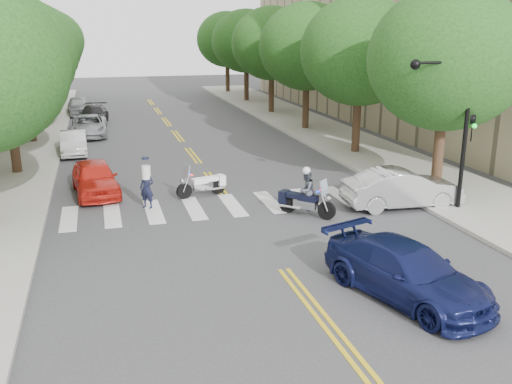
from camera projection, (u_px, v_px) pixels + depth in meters
name	position (u px, v px, depth m)	size (l,w,h in m)	color
ground	(284.00, 270.00, 16.61)	(140.00, 140.00, 0.00)	#38383A
sidewalk_left	(21.00, 143.00, 34.50)	(5.00, 60.00, 0.15)	#9E9991
sidewalk_right	(315.00, 128.00, 39.39)	(5.00, 60.00, 0.15)	#9E9991
tree_l_1	(4.00, 56.00, 25.75)	(6.40, 6.40, 8.45)	#382316
tree_l_2	(23.00, 49.00, 33.15)	(6.40, 6.40, 8.45)	#382316
tree_l_3	(36.00, 45.00, 40.56)	(6.40, 6.40, 8.45)	#382316
tree_l_4	(44.00, 43.00, 47.96)	(6.40, 6.40, 8.45)	#382316
tree_l_5	(50.00, 40.00, 55.36)	(6.40, 6.40, 8.45)	#382316
tree_r_0	(447.00, 59.00, 22.88)	(6.40, 6.40, 8.45)	#382316
tree_r_1	(360.00, 51.00, 30.28)	(6.40, 6.40, 8.45)	#382316
tree_r_2	(307.00, 47.00, 37.68)	(6.40, 6.40, 8.45)	#382316
tree_r_3	(272.00, 43.00, 45.09)	(6.40, 6.40, 8.45)	#382316
tree_r_4	(246.00, 41.00, 52.49)	(6.40, 6.40, 8.45)	#382316
tree_r_5	(227.00, 39.00, 59.89)	(6.40, 6.40, 8.45)	#382316
traffic_signal_pole	(456.00, 115.00, 20.79)	(2.82, 0.42, 6.00)	black
motorcycle_police	(305.00, 194.00, 21.17)	(1.75, 1.88, 1.88)	black
motorcycle_parked	(205.00, 184.00, 23.78)	(2.17, 0.92, 1.42)	black
officer_standing	(147.00, 188.00, 22.03)	(0.60, 0.39, 1.63)	black
convertible	(402.00, 188.00, 22.19)	(1.61, 4.61, 1.52)	#B5B5B7
sedan_blue	(406.00, 272.00, 14.73)	(2.00, 4.93, 1.43)	#101645
parked_car_a	(95.00, 178.00, 23.86)	(1.72, 4.26, 1.45)	red
parked_car_b	(74.00, 143.00, 31.46)	(1.36, 3.89, 1.28)	#BEBEBE
parked_car_c	(89.00, 126.00, 36.75)	(2.22, 4.82, 1.34)	#929499
parked_car_d	(93.00, 115.00, 41.29)	(1.90, 4.68, 1.36)	black
parked_car_e	(79.00, 106.00, 45.56)	(1.74, 4.33, 1.48)	gray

